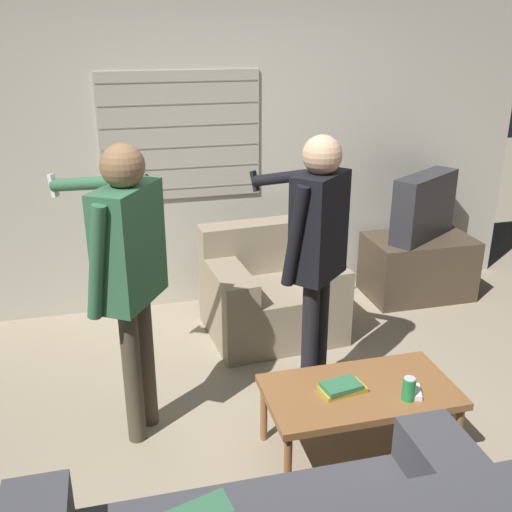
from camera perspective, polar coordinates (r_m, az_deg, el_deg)
ground_plane at (r=3.49m, az=3.17°, el=-17.84°), size 16.00×16.00×0.00m
wall_back at (r=4.76m, az=-3.96°, el=10.16°), size 5.20×0.08×2.55m
armchair_beige at (r=4.50m, az=1.35°, el=-3.44°), size 1.00×0.86×0.79m
coffee_table at (r=3.29m, az=9.85°, el=-12.91°), size 1.01×0.54×0.41m
tv_stand at (r=5.28m, az=15.14°, el=-0.96°), size 0.87×0.55×0.52m
tv at (r=5.11m, az=15.68°, el=4.56°), size 0.70×0.55×0.54m
person_left_standing at (r=3.15m, az=-12.08°, el=-0.30°), size 0.60×0.80×1.66m
person_right_standing at (r=3.44m, az=5.80°, el=1.46°), size 0.47×0.78×1.64m
book_stack at (r=3.22m, az=8.19°, el=-12.31°), size 0.25×0.16×0.05m
soda_can at (r=3.20m, az=14.35°, el=-12.15°), size 0.07×0.07×0.13m
spare_remote at (r=3.28m, az=15.07°, el=-12.37°), size 0.08×0.14×0.02m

